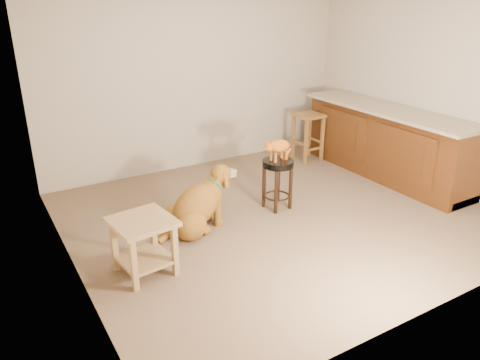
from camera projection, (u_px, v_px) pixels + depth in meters
floor at (280, 215)px, 5.30m from camera, size 4.50×4.00×0.01m
room_shell at (286, 64)px, 4.67m from camera, size 4.54×4.04×2.62m
cabinet_run at (386, 144)px, 6.30m from camera, size 0.70×2.56×0.94m
padded_stool at (278, 174)px, 5.33m from camera, size 0.36×0.36×0.58m
wood_stool at (308, 136)px, 6.90m from camera, size 0.38×0.38×0.70m
side_table at (143, 238)px, 4.10m from camera, size 0.57×0.57×0.53m
golden_retriever at (196, 207)px, 4.89m from camera, size 1.07×0.59×0.69m
tabby_kitten at (278, 147)px, 5.20m from camera, size 0.47×0.20×0.30m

